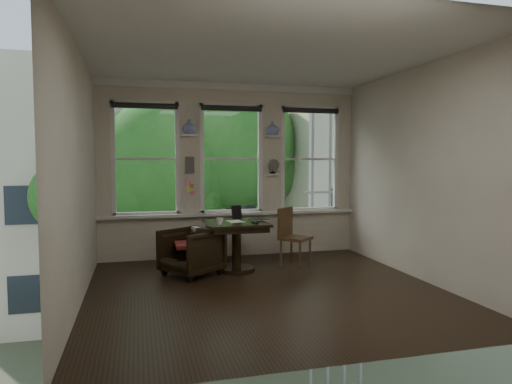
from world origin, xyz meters
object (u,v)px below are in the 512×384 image
object	(u,v)px
table	(236,246)
armchair_left	(191,252)
laptop	(258,220)
mug	(220,221)
side_chair_right	(296,237)

from	to	relation	value
table	armchair_left	distance (m)	0.70
table	laptop	xyz separation A→B (m)	(0.34, 0.02, 0.39)
armchair_left	laptop	size ratio (longest dim) A/B	2.32
table	laptop	world-z (taller)	laptop
laptop	mug	xyz separation A→B (m)	(-0.64, -0.25, 0.04)
mug	side_chair_right	bearing A→B (deg)	12.97
table	laptop	distance (m)	0.52
armchair_left	side_chair_right	xyz separation A→B (m)	(1.66, 0.15, 0.12)
laptop	mug	distance (m)	0.69
table	laptop	bearing A→B (deg)	3.35
laptop	mug	size ratio (longest dim) A/B	3.14
side_chair_right	laptop	size ratio (longest dim) A/B	2.83
side_chair_right	mug	size ratio (longest dim) A/B	8.91
table	armchair_left	bearing A→B (deg)	-172.66
armchair_left	side_chair_right	distance (m)	1.68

